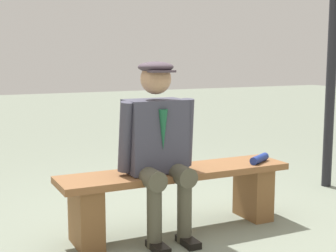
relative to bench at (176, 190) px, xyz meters
The scene contains 4 objects.
ground_plane 0.33m from the bench, ahead, with size 30.00×30.00×0.00m, color gray.
bench is the anchor object (origin of this frame).
seated_man 0.47m from the bench, 15.80° to the left, with size 0.61×0.58×1.34m.
rolled_magazine 0.77m from the bench, behind, with size 0.07×0.07×0.25m, color navy.
Camera 1 is at (1.71, 3.38, 1.38)m, focal length 52.71 mm.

